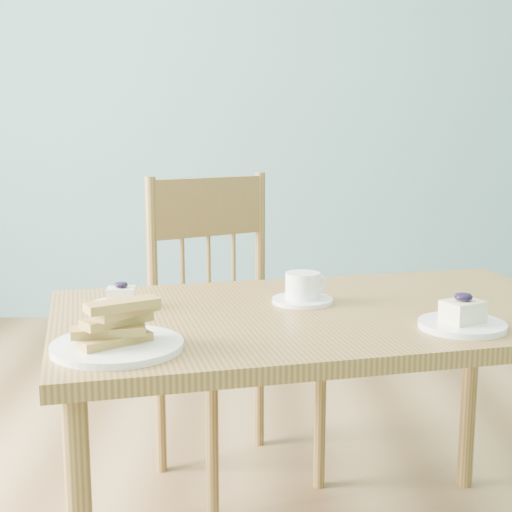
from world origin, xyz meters
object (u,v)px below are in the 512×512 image
(cheesecake_plate_far, at_px, (121,301))
(coffee_cup, at_px, (303,290))
(cheesecake_plate_near, at_px, (462,319))
(dining_chair, at_px, (231,327))
(dining_table, at_px, (326,337))
(biscotti_plate, at_px, (117,334))

(cheesecake_plate_far, bearing_deg, coffee_cup, 5.38)
(cheesecake_plate_far, bearing_deg, cheesecake_plate_near, -14.45)
(cheesecake_plate_far, distance_m, coffee_cup, 0.43)
(cheesecake_plate_far, relative_size, coffee_cup, 1.00)
(dining_chair, relative_size, cheesecake_plate_near, 5.16)
(dining_table, relative_size, dining_chair, 1.46)
(dining_table, xyz_separation_m, cheesecake_plate_near, (0.27, -0.16, 0.09))
(dining_chair, xyz_separation_m, biscotti_plate, (-0.20, -0.81, 0.22))
(cheesecake_plate_near, distance_m, biscotti_plate, 0.71)
(cheesecake_plate_near, height_order, biscotti_plate, biscotti_plate)
(biscotti_plate, bearing_deg, dining_table, 34.21)
(dining_table, xyz_separation_m, biscotti_plate, (-0.43, -0.29, 0.10))
(dining_table, distance_m, dining_chair, 0.58)
(dining_chair, bearing_deg, dining_table, -96.45)
(coffee_cup, bearing_deg, cheesecake_plate_far, 160.76)
(dining_chair, height_order, biscotti_plate, dining_chair)
(dining_table, relative_size, coffee_cup, 9.34)
(dining_chair, relative_size, cheesecake_plate_far, 6.42)
(dining_chair, height_order, coffee_cup, dining_chair)
(dining_chair, relative_size, coffee_cup, 6.40)
(cheesecake_plate_far, distance_m, biscotti_plate, 0.33)
(cheesecake_plate_near, bearing_deg, coffee_cup, 143.57)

